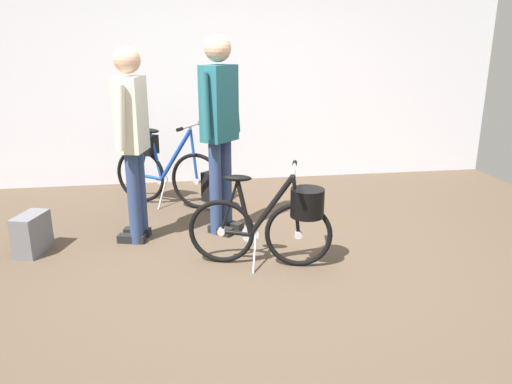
{
  "coord_description": "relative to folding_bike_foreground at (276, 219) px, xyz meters",
  "views": [
    {
      "loc": [
        -0.59,
        -3.39,
        1.71
      ],
      "look_at": [
        0.0,
        0.35,
        0.55
      ],
      "focal_mm": 34.5,
      "sensor_mm": 36.0,
      "label": 1
    }
  ],
  "objects": [
    {
      "name": "ground_plane",
      "position": [
        -0.12,
        -0.14,
        -0.39
      ],
      "size": [
        6.99,
        6.99,
        0.0
      ],
      "primitive_type": "plane",
      "color": "brown"
    },
    {
      "name": "handbag_on_floor",
      "position": [
        -0.34,
        1.75,
        -0.23
      ],
      "size": [
        0.32,
        0.31,
        0.33
      ],
      "color": "black",
      "rests_on": "ground_plane"
    },
    {
      "name": "visitor_browsing",
      "position": [
        -0.36,
        0.82,
        0.64
      ],
      "size": [
        0.39,
        0.41,
        1.77
      ],
      "color": "navy",
      "rests_on": "ground_plane"
    },
    {
      "name": "display_bike_left",
      "position": [
        -0.92,
        1.7,
        0.03
      ],
      "size": [
        1.15,
        0.72,
        0.91
      ],
      "color": "black",
      "rests_on": "ground_plane"
    },
    {
      "name": "back_wall",
      "position": [
        -0.12,
        2.65,
        1.15
      ],
      "size": [
        6.99,
        0.1,
        3.07
      ],
      "primitive_type": "cube",
      "color": "silver",
      "rests_on": "ground_plane"
    },
    {
      "name": "folding_bike_foreground",
      "position": [
        0.0,
        0.0,
        0.0
      ],
      "size": [
        1.11,
        0.52,
        0.81
      ],
      "color": "black",
      "rests_on": "ground_plane"
    },
    {
      "name": "backpack_on_floor",
      "position": [
        -1.98,
        0.55,
        -0.22
      ],
      "size": [
        0.28,
        0.37,
        0.34
      ],
      "color": "slate",
      "rests_on": "ground_plane"
    },
    {
      "name": "visitor_near_wall",
      "position": [
        -1.11,
        0.72,
        0.58
      ],
      "size": [
        0.33,
        0.52,
        1.68
      ],
      "color": "navy",
      "rests_on": "ground_plane"
    }
  ]
}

